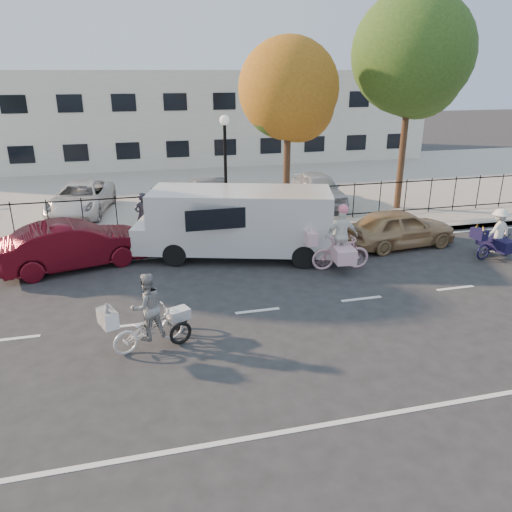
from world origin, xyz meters
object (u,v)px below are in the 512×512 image
object	(u,v)px
bull_bike	(496,238)
lot_car_c	(211,196)
white_van	(237,221)
lot_car_d	(318,189)
zebra_trike	(148,319)
lot_car_b	(81,198)
red_sedan	(74,245)
unicorn_bike	(340,246)
gold_sedan	(400,228)
pedestrian	(143,215)
lamppost	(225,153)

from	to	relation	value
bull_bike	lot_car_c	distance (m)	11.45
white_van	bull_bike	bearing A→B (deg)	2.00
bull_bike	lot_car_d	size ratio (longest dim) A/B	0.45
zebra_trike	white_van	bearing A→B (deg)	-52.76
zebra_trike	lot_car_b	bearing A→B (deg)	-10.56
zebra_trike	red_sedan	bearing A→B (deg)	-1.41
unicorn_bike	white_van	bearing A→B (deg)	62.35
red_sedan	lot_car_c	xyz separation A→B (m)	(5.30, 5.20, 0.06)
gold_sedan	lot_car_d	distance (m)	5.98
pedestrian	lot_car_b	world-z (taller)	pedestrian
bull_bike	pedestrian	distance (m)	12.42
red_sedan	gold_sedan	size ratio (longest dim) A/B	1.13
unicorn_bike	bull_bike	xyz separation A→B (m)	(5.54, -0.30, -0.11)
unicorn_bike	red_sedan	world-z (taller)	unicorn_bike
lamppost	gold_sedan	world-z (taller)	lamppost
lamppost	bull_bike	size ratio (longest dim) A/B	2.30
red_sedan	lot_car_b	world-z (taller)	red_sedan
white_van	gold_sedan	size ratio (longest dim) A/B	1.72
zebra_trike	pedestrian	world-z (taller)	pedestrian
lamppost	zebra_trike	bearing A→B (deg)	-112.88
lamppost	gold_sedan	bearing A→B (deg)	-27.58
bull_bike	gold_sedan	distance (m)	3.17
lamppost	white_van	world-z (taller)	lamppost
lamppost	pedestrian	size ratio (longest dim) A/B	2.58
lamppost	red_sedan	size ratio (longest dim) A/B	0.95
lot_car_c	red_sedan	bearing A→B (deg)	-138.37
zebra_trike	unicorn_bike	size ratio (longest dim) A/B	0.97
lot_car_b	lot_car_c	xyz separation A→B (m)	(5.52, -0.96, 0.00)
white_van	lot_car_d	distance (m)	7.49
pedestrian	lot_car_b	size ratio (longest dim) A/B	0.35
red_sedan	pedestrian	xyz separation A→B (m)	(2.25, 2.20, 0.23)
lot_car_b	red_sedan	bearing A→B (deg)	-77.89
lamppost	lot_car_b	distance (m)	7.21
lot_car_b	lamppost	bearing A→B (deg)	-24.39
unicorn_bike	gold_sedan	xyz separation A→B (m)	(2.98, 1.57, -0.10)
gold_sedan	lot_car_c	bearing A→B (deg)	39.52
lot_car_d	lamppost	bearing A→B (deg)	-147.69
white_van	red_sedan	size ratio (longest dim) A/B	1.52
lot_car_c	lamppost	bearing A→B (deg)	-90.72
lamppost	unicorn_bike	world-z (taller)	lamppost
lamppost	gold_sedan	size ratio (longest dim) A/B	1.07
red_sedan	unicorn_bike	bearing A→B (deg)	-120.47
red_sedan	gold_sedan	xyz separation A→B (m)	(11.15, -0.70, -0.06)
bull_bike	red_sedan	size ratio (longest dim) A/B	0.41
gold_sedan	lot_car_d	world-z (taller)	lot_car_d
bull_bike	unicorn_bike	bearing A→B (deg)	77.67
pedestrian	lot_car_b	bearing A→B (deg)	-86.17
unicorn_bike	bull_bike	bearing A→B (deg)	-86.92
unicorn_bike	lot_car_c	world-z (taller)	unicorn_bike
white_van	lot_car_d	world-z (taller)	white_van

